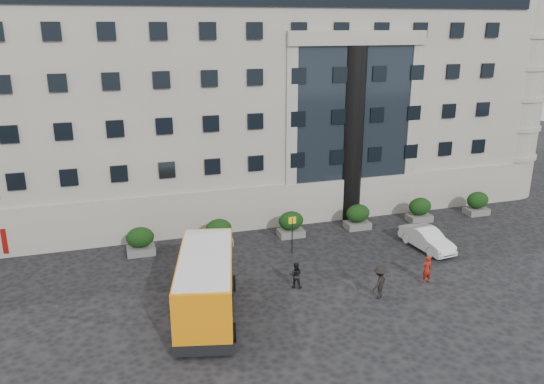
{
  "coord_description": "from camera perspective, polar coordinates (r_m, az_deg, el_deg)",
  "views": [
    {
      "loc": [
        -5.27,
        -25.26,
        14.32
      ],
      "look_at": [
        3.51,
        3.03,
        5.0
      ],
      "focal_mm": 35.0,
      "sensor_mm": 36.0,
      "label": 1
    }
  ],
  "objects": [
    {
      "name": "pedestrian_c",
      "position": [
        29.9,
        11.47,
        -9.52
      ],
      "size": [
        1.38,
        1.26,
        1.86
      ],
      "primitive_type": "imported",
      "rotation": [
        0.0,
        0.0,
        3.75
      ],
      "color": "black",
      "rests_on": "ground"
    },
    {
      "name": "hedge_a",
      "position": [
        35.7,
        -13.98,
        -5.12
      ],
      "size": [
        1.8,
        1.26,
        1.84
      ],
      "color": "#5E5E5C",
      "rests_on": "ground"
    },
    {
      "name": "hedge_f",
      "position": [
        44.9,
        21.21,
        -1.11
      ],
      "size": [
        1.8,
        1.26,
        1.84
      ],
      "color": "#5E5E5C",
      "rests_on": "ground"
    },
    {
      "name": "pedestrian_b",
      "position": [
        30.52,
        2.56,
        -8.9
      ],
      "size": [
        0.92,
        0.84,
        1.55
      ],
      "primitive_type": "imported",
      "rotation": [
        0.0,
        0.0,
        2.73
      ],
      "color": "black",
      "rests_on": "ground"
    },
    {
      "name": "civic_building",
      "position": [
        48.88,
        -3.88,
        11.18
      ],
      "size": [
        44.0,
        24.0,
        18.0
      ],
      "primitive_type": "cube",
      "color": "gray",
      "rests_on": "ground"
    },
    {
      "name": "red_truck",
      "position": [
        40.72,
        -26.85,
        -2.95
      ],
      "size": [
        3.22,
        5.54,
        2.81
      ],
      "rotation": [
        0.0,
        0.0,
        -0.19
      ],
      "color": "maroon",
      "rests_on": "ground"
    },
    {
      "name": "hedge_d",
      "position": [
        39.46,
        9.21,
        -2.61
      ],
      "size": [
        1.8,
        1.26,
        1.84
      ],
      "color": "#5E5E5C",
      "rests_on": "ground"
    },
    {
      "name": "ground",
      "position": [
        29.52,
        -4.87,
        -11.63
      ],
      "size": [
        120.0,
        120.0,
        0.0
      ],
      "primitive_type": "plane",
      "color": "black",
      "rests_on": "ground"
    },
    {
      "name": "bus_stop_sign",
      "position": [
        34.5,
        2.19,
        -3.95
      ],
      "size": [
        0.5,
        0.08,
        2.52
      ],
      "color": "#262628",
      "rests_on": "ground"
    },
    {
      "name": "parked_car_d",
      "position": [
        43.08,
        -26.0,
        -2.74
      ],
      "size": [
        2.9,
        5.56,
        1.49
      ],
      "primitive_type": "imported",
      "rotation": [
        0.0,
        0.0,
        -0.08
      ],
      "color": "black",
      "rests_on": "ground"
    },
    {
      "name": "white_taxi",
      "position": [
        37.0,
        16.32,
        -4.86
      ],
      "size": [
        1.97,
        4.48,
        1.43
      ],
      "primitive_type": "imported",
      "rotation": [
        0.0,
        0.0,
        0.11
      ],
      "color": "silver",
      "rests_on": "ground"
    },
    {
      "name": "minibus",
      "position": [
        27.57,
        -7.11,
        -9.69
      ],
      "size": [
        4.44,
        8.28,
        3.28
      ],
      "rotation": [
        0.0,
        0.0,
        -0.23
      ],
      "color": "orange",
      "rests_on": "ground"
    },
    {
      "name": "pedestrian_a",
      "position": [
        32.31,
        16.31,
        -7.97
      ],
      "size": [
        0.61,
        0.4,
        1.67
      ],
      "primitive_type": "imported",
      "rotation": [
        0.0,
        0.0,
        3.14
      ],
      "color": "maroon",
      "rests_on": "ground"
    },
    {
      "name": "hedge_c",
      "position": [
        37.54,
        2.06,
        -3.45
      ],
      "size": [
        1.8,
        1.26,
        1.84
      ],
      "color": "#5E5E5C",
      "rests_on": "ground"
    },
    {
      "name": "entrance_column",
      "position": [
        40.3,
        8.54,
        6.08
      ],
      "size": [
        1.8,
        1.8,
        13.0
      ],
      "primitive_type": "cylinder",
      "color": "black",
      "rests_on": "ground"
    },
    {
      "name": "hedge_b",
      "position": [
        36.26,
        -5.75,
        -4.31
      ],
      "size": [
        1.8,
        1.26,
        1.84
      ],
      "color": "#5E5E5C",
      "rests_on": "ground"
    },
    {
      "name": "hedge_e",
      "position": [
        41.95,
        15.6,
        -1.82
      ],
      "size": [
        1.8,
        1.26,
        1.84
      ],
      "color": "#5E5E5C",
      "rests_on": "ground"
    }
  ]
}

